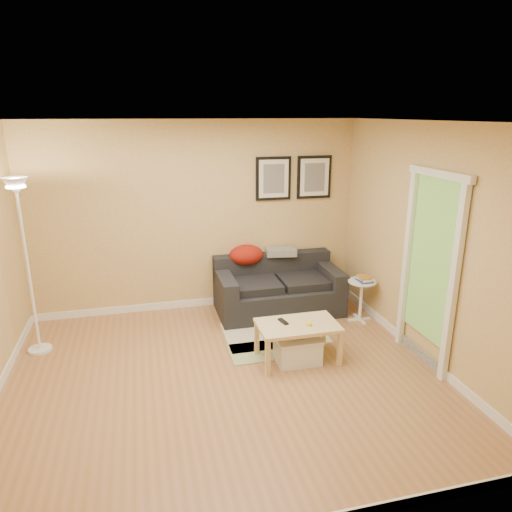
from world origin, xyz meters
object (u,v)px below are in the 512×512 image
coffee_table (297,342)px  book_stack (364,279)px  side_table (361,301)px  floor_lamp (29,273)px  sofa (279,286)px  storage_bin (298,349)px

coffee_table → book_stack: bearing=53.4°
side_table → floor_lamp: floor_lamp is taller
sofa → storage_bin: (-0.20, -1.40, -0.22)m
coffee_table → storage_bin: coffee_table is taller
coffee_table → book_stack: size_ratio=4.05×
side_table → book_stack: size_ratio=2.56×
coffee_table → book_stack: 1.46m
side_table → book_stack: (0.02, -0.02, 0.32)m
storage_bin → side_table: size_ratio=0.88×
side_table → coffee_table: bearing=-145.5°
storage_bin → side_table: bearing=35.7°
side_table → book_stack: 0.32m
storage_bin → floor_lamp: bearing=161.1°
side_table → floor_lamp: (-4.02, 0.13, 0.68)m
sofa → side_table: sofa is taller
book_stack → floor_lamp: size_ratio=0.11×
coffee_table → storage_bin: size_ratio=1.80×
sofa → book_stack: 1.17m
storage_bin → sofa: bearing=82.0°
sofa → side_table: 1.13m
coffee_table → floor_lamp: size_ratio=0.44×
side_table → floor_lamp: 4.08m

